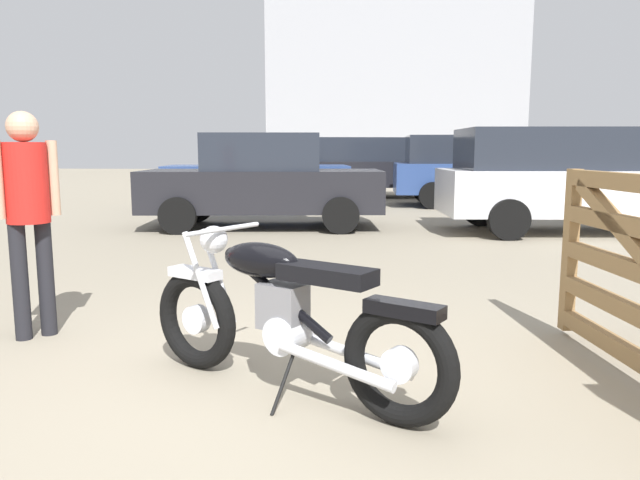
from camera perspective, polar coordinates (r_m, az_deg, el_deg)
name	(u,v)px	position (r m, az deg, el deg)	size (l,w,h in m)	color
ground_plane	(264,393)	(3.59, -5.36, -14.21)	(80.00, 80.00, 0.00)	gray
vintage_motorcycle	(283,316)	(3.45, -3.49, -7.23)	(1.88, 1.09, 0.94)	black
bystander	(28,201)	(4.86, -25.93, 3.34)	(0.33, 0.36, 1.66)	black
dark_sedan_left	(263,181)	(10.85, -5.43, 5.58)	(4.38, 2.32, 1.67)	black
blue_hatchback_right	(578,177)	(11.02, 23.23, 5.52)	(4.84, 2.30, 1.74)	black
red_hatchback_near	(380,165)	(18.02, 5.71, 7.06)	(4.95, 2.61, 1.74)	black
silver_sedan_mid	(258,174)	(14.20, -5.93, 6.25)	(4.43, 2.44, 1.67)	black
white_estate_far	(486,168)	(15.57, 15.41, 6.58)	(4.76, 2.09, 1.74)	black
industrial_building	(389,82)	(40.51, 6.57, 14.65)	(15.78, 12.80, 21.49)	#9EA0A8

